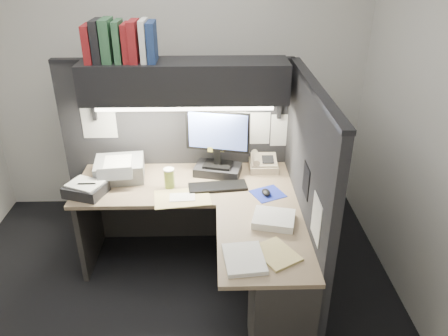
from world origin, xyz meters
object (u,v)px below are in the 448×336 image
(telephone, at_px, (263,163))
(printer, at_px, (120,169))
(notebook_stack, at_px, (86,189))
(monitor, at_px, (218,150))
(keyboard, at_px, (218,187))
(desk, at_px, (228,256))
(overhead_shelf, at_px, (185,81))
(coffee_cup, at_px, (169,179))

(telephone, height_order, printer, printer)
(notebook_stack, bearing_deg, monitor, 16.95)
(monitor, relative_size, telephone, 2.28)
(monitor, xyz_separation_m, keyboard, (-0.01, -0.24, -0.21))
(desk, relative_size, overhead_shelf, 1.10)
(desk, relative_size, telephone, 7.03)
(telephone, distance_m, printer, 1.18)
(desk, distance_m, overhead_shelf, 1.33)
(overhead_shelf, height_order, coffee_cup, overhead_shelf)
(monitor, bearing_deg, coffee_cup, -137.19)
(overhead_shelf, xyz_separation_m, keyboard, (0.24, -0.28, -0.76))
(overhead_shelf, height_order, monitor, overhead_shelf)
(monitor, distance_m, telephone, 0.43)
(printer, bearing_deg, keyboard, -20.92)
(printer, distance_m, notebook_stack, 0.34)
(monitor, xyz_separation_m, coffee_cup, (-0.38, -0.21, -0.14))
(overhead_shelf, height_order, telephone, overhead_shelf)
(desk, height_order, printer, printer)
(keyboard, bearing_deg, desk, -89.11)
(keyboard, distance_m, notebook_stack, 1.00)
(keyboard, relative_size, printer, 1.19)
(keyboard, height_order, telephone, telephone)
(monitor, height_order, printer, monitor)
(telephone, xyz_separation_m, printer, (-1.17, -0.13, 0.03))
(overhead_shelf, xyz_separation_m, notebook_stack, (-0.75, -0.35, -0.73))
(coffee_cup, xyz_separation_m, notebook_stack, (-0.62, -0.09, -0.03))
(coffee_cup, bearing_deg, printer, 157.64)
(monitor, distance_m, printer, 0.80)
(telephone, bearing_deg, printer, -173.11)
(keyboard, height_order, notebook_stack, notebook_stack)
(coffee_cup, distance_m, printer, 0.44)
(telephone, xyz_separation_m, notebook_stack, (-1.38, -0.39, -0.01))
(desk, xyz_separation_m, coffee_cup, (-0.44, 0.49, 0.36))
(notebook_stack, bearing_deg, desk, -20.82)
(keyboard, bearing_deg, monitor, 82.11)
(keyboard, relative_size, coffee_cup, 3.05)
(notebook_stack, bearing_deg, overhead_shelf, 24.92)
(overhead_shelf, distance_m, printer, 0.89)
(desk, distance_m, notebook_stack, 1.18)
(keyboard, xyz_separation_m, coffee_cup, (-0.37, 0.02, 0.06))
(keyboard, relative_size, notebook_stack, 1.61)
(coffee_cup, bearing_deg, keyboard, -3.77)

